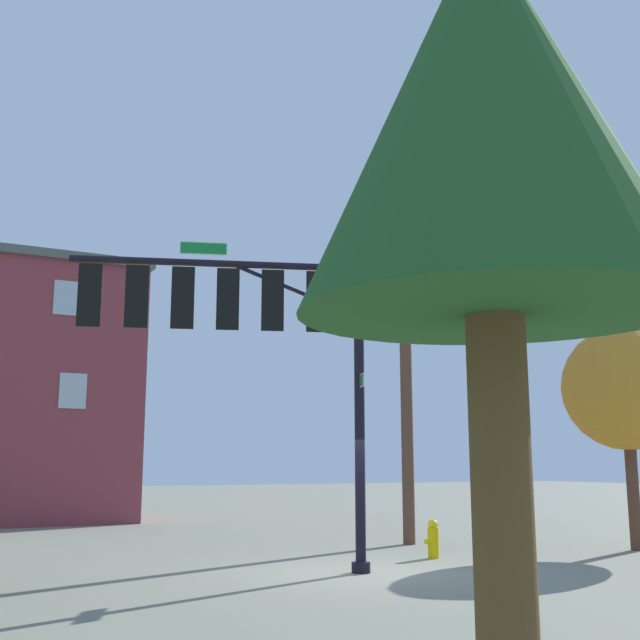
{
  "coord_description": "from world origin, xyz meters",
  "views": [
    {
      "loc": [
        7.74,
        13.51,
        2.04
      ],
      "look_at": [
        0.87,
        -0.0,
        4.81
      ],
      "focal_mm": 44.28,
      "sensor_mm": 36.0,
      "label": 1
    }
  ],
  "objects_px": {
    "tree_mid": "(487,117)",
    "brick_building": "(11,389)",
    "fire_hydrant": "(433,539)",
    "tree_far": "(626,388)",
    "utility_pole": "(406,367)",
    "signal_pole_assembly": "(236,317)"
  },
  "relations": [
    {
      "from": "tree_mid",
      "to": "brick_building",
      "type": "distance_m",
      "value": 25.98
    },
    {
      "from": "signal_pole_assembly",
      "to": "tree_mid",
      "type": "height_order",
      "value": "signal_pole_assembly"
    },
    {
      "from": "utility_pole",
      "to": "tree_mid",
      "type": "xyz_separation_m",
      "value": [
        7.96,
        13.31,
        -0.03
      ]
    },
    {
      "from": "utility_pole",
      "to": "brick_building",
      "type": "bearing_deg",
      "value": -55.76
    },
    {
      "from": "signal_pole_assembly",
      "to": "brick_building",
      "type": "distance_m",
      "value": 16.15
    },
    {
      "from": "tree_mid",
      "to": "tree_far",
      "type": "relative_size",
      "value": 1.13
    },
    {
      "from": "signal_pole_assembly",
      "to": "tree_mid",
      "type": "relative_size",
      "value": 1.1
    },
    {
      "from": "brick_building",
      "to": "tree_far",
      "type": "bearing_deg",
      "value": 127.79
    },
    {
      "from": "signal_pole_assembly",
      "to": "utility_pole",
      "type": "bearing_deg",
      "value": -151.67
    },
    {
      "from": "tree_far",
      "to": "signal_pole_assembly",
      "type": "bearing_deg",
      "value": -2.18
    },
    {
      "from": "tree_mid",
      "to": "brick_building",
      "type": "relative_size",
      "value": 0.66
    },
    {
      "from": "fire_hydrant",
      "to": "tree_far",
      "type": "height_order",
      "value": "tree_far"
    },
    {
      "from": "utility_pole",
      "to": "fire_hydrant",
      "type": "bearing_deg",
      "value": 66.65
    },
    {
      "from": "signal_pole_assembly",
      "to": "tree_mid",
      "type": "bearing_deg",
      "value": 79.5
    },
    {
      "from": "tree_mid",
      "to": "tree_far",
      "type": "height_order",
      "value": "tree_mid"
    },
    {
      "from": "signal_pole_assembly",
      "to": "tree_far",
      "type": "distance_m",
      "value": 10.22
    },
    {
      "from": "tree_far",
      "to": "brick_building",
      "type": "bearing_deg",
      "value": -52.21
    },
    {
      "from": "fire_hydrant",
      "to": "tree_far",
      "type": "relative_size",
      "value": 0.15
    },
    {
      "from": "utility_pole",
      "to": "tree_mid",
      "type": "distance_m",
      "value": 15.51
    },
    {
      "from": "fire_hydrant",
      "to": "tree_far",
      "type": "bearing_deg",
      "value": 170.3
    },
    {
      "from": "tree_mid",
      "to": "tree_far",
      "type": "bearing_deg",
      "value": -141.29
    },
    {
      "from": "fire_hydrant",
      "to": "brick_building",
      "type": "distance_m",
      "value": 17.65
    }
  ]
}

